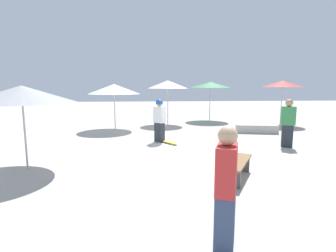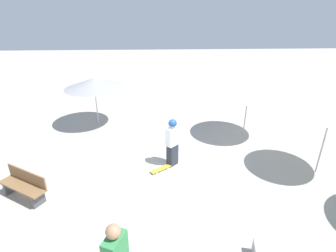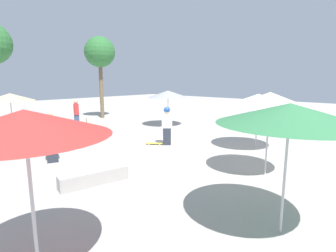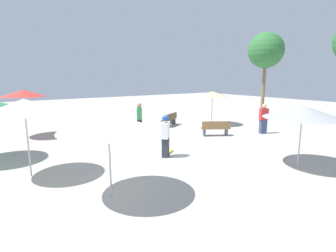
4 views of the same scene
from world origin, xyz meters
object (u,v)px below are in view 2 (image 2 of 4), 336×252
Objects in this scene: skater_main at (172,141)px; bench_near at (24,185)px; shade_umbrella_cream at (333,108)px; shade_umbrella_white at (249,90)px; skateboard at (161,169)px; shade_umbrella_grey at (94,83)px.

skater_main reaches higher than bench_near.
shade_umbrella_cream reaches higher than bench_near.
shade_umbrella_white is at bearing 169.22° from skater_main.
bench_near is (4.44, 1.60, -0.51)m from skater_main.
skateboard is at bearing -132.47° from bench_near.
skateboard is 0.30× the size of shade_umbrella_cream.
bench_near is at bearing 25.97° from shade_umbrella_white.
shade_umbrella_cream is (-5.30, 0.37, 2.29)m from skateboard.
shade_umbrella_grey reaches higher than skater_main.
shade_umbrella_white reaches higher than shade_umbrella_grey.
shade_umbrella_grey is 1.04× the size of shade_umbrella_cream.
bench_near is 5.68m from shade_umbrella_grey.
shade_umbrella_grey is 1.02× the size of shade_umbrella_white.
bench_near is 0.61× the size of shade_umbrella_white.
bench_near is at bearing 5.22° from shade_umbrella_cream.
skater_main is at bearing -173.10° from skateboard.
bench_near is at bearing -24.29° from skater_main.
shade_umbrella_white is (-7.70, -3.75, 1.68)m from bench_near.
skater_main is at bearing 33.37° from shade_umbrella_white.
skateboard is (0.42, 0.38, -0.88)m from skater_main.
shade_umbrella_grey is (3.34, -3.74, 1.09)m from skater_main.
skateboard is 0.29× the size of shade_umbrella_white.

